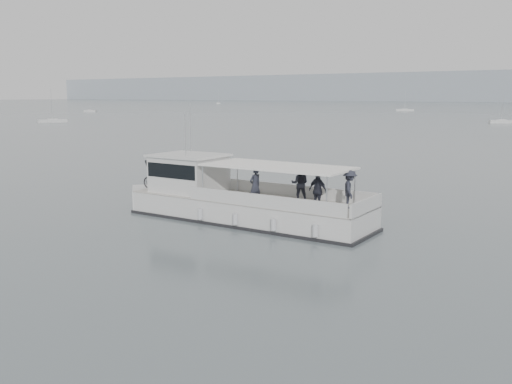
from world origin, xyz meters
The scene contains 3 objects.
ground centered at (0.00, 0.00, 0.00)m, with size 1400.00×1400.00×0.00m, color #556164.
tour_boat centered at (-1.99, 0.32, 1.03)m, with size 15.04×4.09×6.28m.
moored_fleet centered at (-50.51, 205.54, 0.36)m, with size 429.85×284.50×10.20m.
Camera 1 is at (16.24, -23.15, 6.50)m, focal length 40.00 mm.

